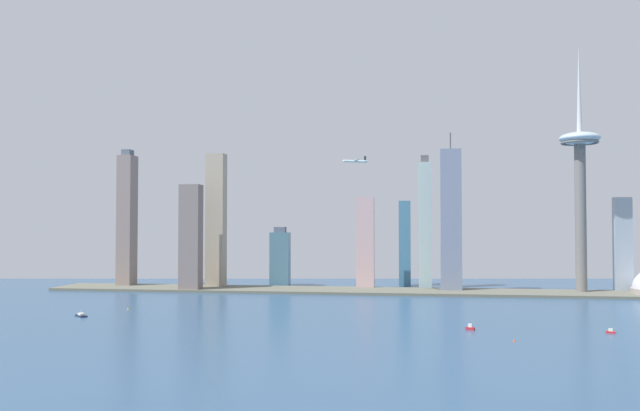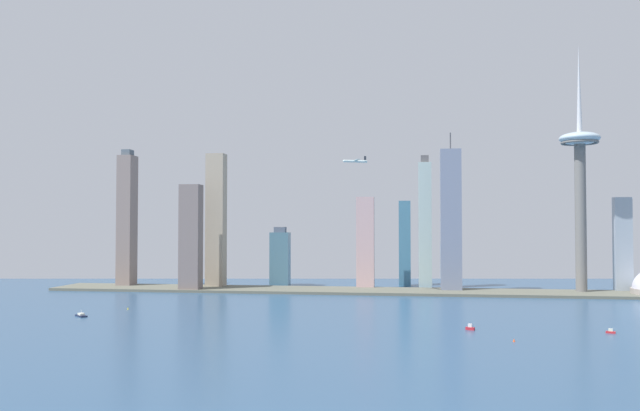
# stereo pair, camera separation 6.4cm
# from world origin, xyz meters

# --- Properties ---
(waterfront_pier) EXTENTS (780.33, 76.16, 3.23)m
(waterfront_pier) POSITION_xyz_m (0.00, 524.66, 1.61)
(waterfront_pier) COLOR #626354
(waterfront_pier) RESTS_ON ground
(observation_tower) EXTENTS (47.87, 47.87, 302.00)m
(observation_tower) POSITION_xyz_m (266.66, 538.03, 151.82)
(observation_tower) COLOR slate
(observation_tower) RESTS_ON ground
(skyscraper_0) EXTENTS (23.71, 19.84, 177.20)m
(skyscraper_0) POSITION_xyz_m (-190.53, 547.96, 88.60)
(skyscraper_0) COLOR tan
(skyscraper_0) RESTS_ON ground
(skyscraper_1) EXTENTS (19.60, 24.58, 184.42)m
(skyscraper_1) POSITION_xyz_m (-313.56, 545.25, 89.69)
(skyscraper_1) COLOR gray
(skyscraper_1) RESTS_ON ground
(skyscraper_2) EXTENTS (22.76, 13.31, 119.47)m
(skyscraper_2) POSITION_xyz_m (5.58, 560.31, 59.74)
(skyscraper_2) COLOR #C5A0A1
(skyscraper_2) RESTS_ON ground
(skyscraper_3) EXTENTS (25.62, 18.65, 80.47)m
(skyscraper_3) POSITION_xyz_m (-111.34, 581.77, 37.98)
(skyscraper_3) COLOR slate
(skyscraper_3) RESTS_ON ground
(skyscraper_4) EXTENTS (20.42, 12.23, 116.99)m
(skyscraper_4) POSITION_xyz_m (320.70, 559.58, 58.49)
(skyscraper_4) COLOR #93A1AE
(skyscraper_4) RESTS_ON ground
(skyscraper_5) EXTENTS (25.59, 16.22, 197.89)m
(skyscraper_5) POSITION_xyz_m (113.22, 538.71, 88.65)
(skyscraper_5) COLOR gray
(skyscraper_5) RESTS_ON ground
(skyscraper_6) EXTENTS (25.38, 20.21, 133.72)m
(skyscraper_6) POSITION_xyz_m (-209.02, 502.46, 66.86)
(skyscraper_6) COLOR slate
(skyscraper_6) RESTS_ON ground
(skyscraper_7) EXTENTS (16.98, 18.73, 174.66)m
(skyscraper_7) POSITION_xyz_m (82.39, 582.94, 84.38)
(skyscraper_7) COLOR #A7BFBC
(skyscraper_7) RESTS_ON ground
(skyscraper_8) EXTENTS (15.83, 20.56, 116.19)m
(skyscraper_8) POSITION_xyz_m (55.57, 616.94, 58.10)
(skyscraper_8) COLOR teal
(skyscraper_8) RESTS_ON ground
(boat_0) EXTENTS (15.89, 15.06, 6.47)m
(boat_0) POSITION_xyz_m (-230.76, 274.34, 1.08)
(boat_0) COLOR #181F39
(boat_0) RESTS_ON ground
(boat_1) EXTENTS (6.98, 4.29, 3.61)m
(boat_1) POSITION_xyz_m (214.98, 245.91, 1.30)
(boat_1) COLOR red
(boat_1) RESTS_ON ground
(boat_2) EXTENTS (7.31, 5.37, 4.86)m
(boat_2) POSITION_xyz_m (110.48, 246.67, 1.76)
(boat_2) COLOR red
(boat_2) RESTS_ON ground
(channel_buoy_0) EXTENTS (1.57, 1.57, 2.13)m
(channel_buoy_0) POSITION_xyz_m (-210.26, 326.63, 1.06)
(channel_buoy_0) COLOR yellow
(channel_buoy_0) RESTS_ON ground
(channel_buoy_1) EXTENTS (1.72, 1.72, 2.17)m
(channel_buoy_1) POSITION_xyz_m (136.57, 198.75, 1.08)
(channel_buoy_1) COLOR #E54C19
(channel_buoy_1) RESTS_ON ground
(airplane) EXTENTS (28.60, 25.12, 7.96)m
(airplane) POSITION_xyz_m (-0.98, 486.00, 158.82)
(airplane) COLOR silver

